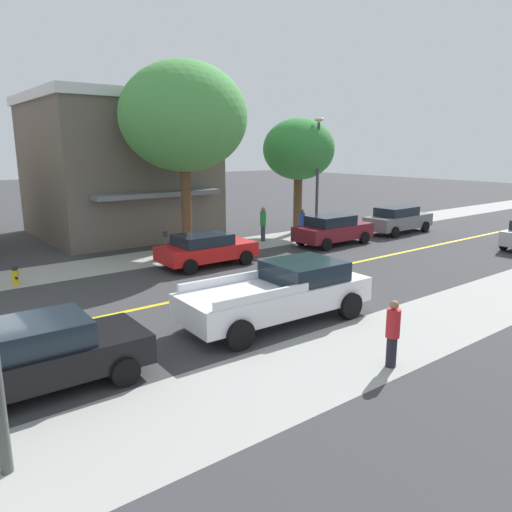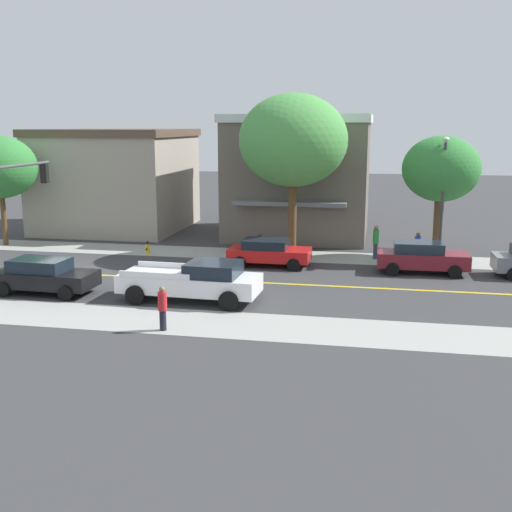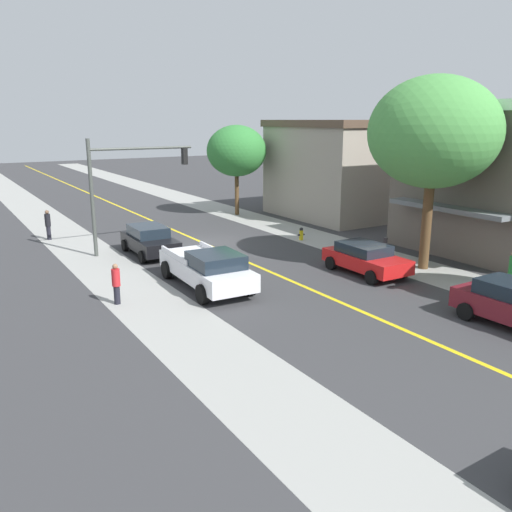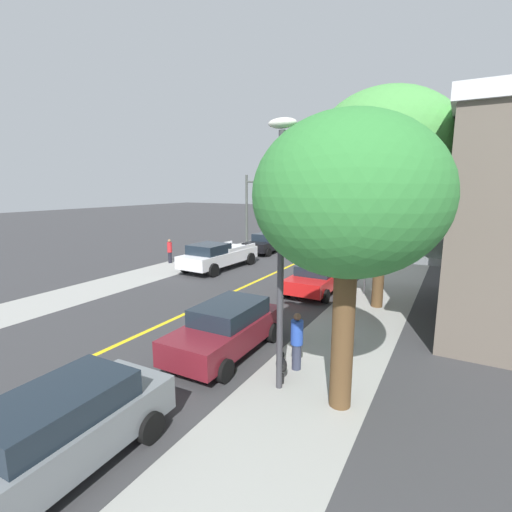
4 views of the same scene
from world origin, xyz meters
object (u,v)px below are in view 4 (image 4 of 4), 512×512
(grey_sedan_left_curb, at_px, (51,436))
(traffic_light_mast, at_px, (266,200))
(street_tree_left_far, at_px, (349,198))
(street_lamp, at_px, (281,230))
(pedestrian_black_shirt, at_px, (263,229))
(fire_hydrant, at_px, (381,262))
(red_sedan_left_curb, at_px, (317,277))
(pedestrian_blue_shirt, at_px, (297,340))
(black_sedan_right_curb, at_px, (267,242))
(pedestrian_green_shirt, at_px, (345,316))
(pedestrian_red_shirt, at_px, (170,250))
(maroon_sedan_left_curb, at_px, (227,328))
(white_pickup_truck, at_px, (218,255))
(street_tree_right_corner, at_px, (386,154))
(small_dog, at_px, (281,363))
(parking_meter, at_px, (365,276))
(street_tree_left_near, at_px, (420,191))

(grey_sedan_left_curb, bearing_deg, traffic_light_mast, -162.85)
(street_tree_left_far, distance_m, street_lamp, 1.78)
(pedestrian_black_shirt, bearing_deg, grey_sedan_left_curb, 63.49)
(fire_hydrant, relative_size, red_sedan_left_curb, 0.18)
(street_tree_left_far, bearing_deg, pedestrian_blue_shirt, -35.23)
(traffic_light_mast, height_order, street_lamp, street_lamp)
(black_sedan_right_curb, height_order, pedestrian_green_shirt, pedestrian_green_shirt)
(pedestrian_red_shirt, relative_size, pedestrian_green_shirt, 0.87)
(black_sedan_right_curb, relative_size, maroon_sedan_left_curb, 1.00)
(black_sedan_right_curb, height_order, white_pickup_truck, white_pickup_truck)
(street_tree_right_corner, distance_m, street_tree_left_far, 8.14)
(street_tree_right_corner, xyz_separation_m, small_dog, (1.05, 7.50, -5.98))
(fire_hydrant, distance_m, pedestrian_blue_shirt, 14.97)
(white_pickup_truck, bearing_deg, parking_meter, 85.91)
(grey_sedan_left_curb, height_order, pedestrian_red_shirt, pedestrian_red_shirt)
(street_tree_left_near, height_order, white_pickup_truck, street_tree_left_near)
(pedestrian_green_shirt, bearing_deg, street_tree_right_corner, -60.56)
(street_tree_left_far, bearing_deg, fire_hydrant, -82.74)
(black_sedan_right_curb, xyz_separation_m, white_pickup_truck, (-0.03, 6.79, 0.07))
(pedestrian_red_shirt, bearing_deg, maroon_sedan_left_curb, -32.79)
(street_tree_right_corner, distance_m, fire_hydrant, 10.18)
(red_sedan_left_curb, xyz_separation_m, white_pickup_truck, (7.23, -1.91, 0.13))
(street_lamp, xyz_separation_m, small_dog, (0.17, -0.47, -3.67))
(traffic_light_mast, bearing_deg, pedestrian_red_shirt, -111.94)
(street_lamp, distance_m, black_sedan_right_curb, 20.12)
(black_sedan_right_curb, bearing_deg, street_tree_left_near, 130.70)
(street_tree_left_far, height_order, pedestrian_blue_shirt, street_tree_left_far)
(pedestrian_red_shirt, bearing_deg, street_tree_left_far, -27.25)
(black_sedan_right_curb, height_order, maroon_sedan_left_curb, maroon_sedan_left_curb)
(street_lamp, relative_size, small_dog, 8.20)
(grey_sedan_left_curb, relative_size, small_dog, 5.84)
(maroon_sedan_left_curb, relative_size, pedestrian_green_shirt, 2.39)
(fire_hydrant, relative_size, traffic_light_mast, 0.13)
(pedestrian_black_shirt, bearing_deg, street_tree_right_corner, 83.72)
(black_sedan_right_curb, xyz_separation_m, grey_sedan_left_curb, (-7.18, 22.13, 0.03))
(traffic_light_mast, distance_m, pedestrian_green_shirt, 19.03)
(street_tree_right_corner, relative_size, fire_hydrant, 11.68)
(street_lamp, bearing_deg, white_pickup_truck, -48.79)
(street_tree_left_near, relative_size, pedestrian_red_shirt, 4.06)
(street_tree_left_far, bearing_deg, street_tree_left_near, -87.84)
(street_tree_right_corner, distance_m, pedestrian_green_shirt, 7.12)
(maroon_sedan_left_curb, distance_m, white_pickup_truck, 11.96)
(maroon_sedan_left_curb, xyz_separation_m, small_dog, (-2.13, 0.58, -0.40))
(street_lamp, distance_m, maroon_sedan_left_curb, 4.13)
(street_tree_left_near, height_order, fire_hydrant, street_tree_left_near)
(street_lamp, distance_m, small_dog, 3.71)
(street_tree_left_far, bearing_deg, pedestrian_green_shirt, -75.61)
(parking_meter, bearing_deg, pedestrian_green_shirt, 97.04)
(grey_sedan_left_curb, height_order, pedestrian_green_shirt, pedestrian_green_shirt)
(fire_hydrant, bearing_deg, grey_sedan_left_curb, 85.14)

